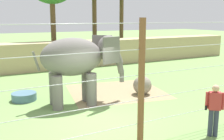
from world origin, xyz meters
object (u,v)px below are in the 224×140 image
at_px(zookeeper, 214,108).
at_px(water_tub, 24,96).
at_px(elephant, 79,60).
at_px(enrichment_ball, 142,85).

bearing_deg(zookeeper, water_tub, 124.30).
relative_size(elephant, enrichment_ball, 4.39).
bearing_deg(water_tub, elephant, -39.37).
distance_m(elephant, enrichment_ball, 3.57).
relative_size(zookeeper, water_tub, 1.52).
xyz_separation_m(enrichment_ball, zookeeper, (-0.74, -4.99, 0.47)).
distance_m(zookeeper, water_tub, 8.13).
distance_m(elephant, zookeeper, 5.69).
xyz_separation_m(elephant, water_tub, (-2.05, 1.68, -1.77)).
bearing_deg(enrichment_ball, elephant, 179.73).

